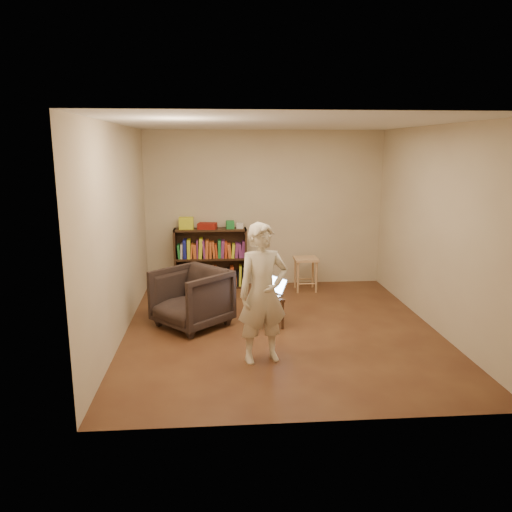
{
  "coord_description": "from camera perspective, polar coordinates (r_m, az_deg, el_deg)",
  "views": [
    {
      "loc": [
        -0.8,
        -6.1,
        2.33
      ],
      "look_at": [
        -0.3,
        0.35,
        0.91
      ],
      "focal_mm": 35.0,
      "sensor_mm": 36.0,
      "label": 1
    }
  ],
  "objects": [
    {
      "name": "wall_right",
      "position": [
        6.79,
        19.97,
        2.93
      ],
      "size": [
        0.0,
        4.5,
        4.5
      ],
      "primitive_type": "plane",
      "rotation": [
        1.57,
        0.0,
        -1.57
      ],
      "color": "beige",
      "rests_on": "floor"
    },
    {
      "name": "stool",
      "position": [
        8.22,
        5.71,
        -0.94
      ],
      "size": [
        0.38,
        0.38,
        0.55
      ],
      "color": "#A58350",
      "rests_on": "floor"
    },
    {
      "name": "box_green",
      "position": [
        8.28,
        -2.98,
        3.59
      ],
      "size": [
        0.14,
        0.14,
        0.13
      ],
      "primitive_type": "cube",
      "rotation": [
        0.0,
        0.0,
        0.09
      ],
      "color": "#217F35",
      "rests_on": "bookshelf"
    },
    {
      "name": "bookshelf",
      "position": [
        8.41,
        -5.19,
        -0.64
      ],
      "size": [
        1.2,
        0.3,
        1.0
      ],
      "color": "black",
      "rests_on": "floor"
    },
    {
      "name": "box_white",
      "position": [
        8.3,
        -1.81,
        3.48
      ],
      "size": [
        0.13,
        0.13,
        0.09
      ],
      "primitive_type": "cube",
      "rotation": [
        0.0,
        0.0,
        -0.22
      ],
      "color": "silver",
      "rests_on": "bookshelf"
    },
    {
      "name": "ceiling",
      "position": [
        6.16,
        3.11,
        14.9
      ],
      "size": [
        4.5,
        4.5,
        0.0
      ],
      "primitive_type": "plane",
      "color": "silver",
      "rests_on": "wall_back"
    },
    {
      "name": "wall_back",
      "position": [
        8.45,
        1.0,
        5.4
      ],
      "size": [
        4.0,
        0.0,
        4.0
      ],
      "primitive_type": "plane",
      "rotation": [
        1.57,
        0.0,
        0.0
      ],
      "color": "beige",
      "rests_on": "floor"
    },
    {
      "name": "wall_left",
      "position": [
        6.3,
        -15.39,
        2.55
      ],
      "size": [
        0.0,
        4.5,
        4.5
      ],
      "primitive_type": "plane",
      "rotation": [
        1.57,
        0.0,
        1.57
      ],
      "color": "beige",
      "rests_on": "floor"
    },
    {
      "name": "red_cloth",
      "position": [
        8.27,
        -5.58,
        3.44
      ],
      "size": [
        0.33,
        0.27,
        0.1
      ],
      "primitive_type": "cube",
      "rotation": [
        0.0,
        0.0,
        -0.2
      ],
      "color": "maroon",
      "rests_on": "bookshelf"
    },
    {
      "name": "armchair",
      "position": [
        6.62,
        -7.37,
        -4.76
      ],
      "size": [
        1.18,
        1.18,
        0.77
      ],
      "primitive_type": "imported",
      "rotation": [
        0.0,
        0.0,
        -0.81
      ],
      "color": "#2D211E",
      "rests_on": "floor"
    },
    {
      "name": "box_yellow",
      "position": [
        8.31,
        -7.98,
        3.74
      ],
      "size": [
        0.24,
        0.17,
        0.19
      ],
      "primitive_type": "cube",
      "rotation": [
        0.0,
        0.0,
        0.0
      ],
      "color": "yellow",
      "rests_on": "bookshelf"
    },
    {
      "name": "laptop",
      "position": [
        6.61,
        1.72,
        -4.04
      ],
      "size": [
        0.48,
        0.47,
        0.23
      ],
      "rotation": [
        0.0,
        0.0,
        -1.0
      ],
      "color": "#B6B6BB",
      "rests_on": "side_table"
    },
    {
      "name": "floor",
      "position": [
        6.58,
        2.84,
        -8.35
      ],
      "size": [
        4.5,
        4.5,
        0.0
      ],
      "primitive_type": "plane",
      "color": "#432215",
      "rests_on": "ground"
    },
    {
      "name": "person",
      "position": [
        5.42,
        0.78,
        -4.31
      ],
      "size": [
        0.64,
        0.5,
        1.54
      ],
      "primitive_type": "imported",
      "rotation": [
        0.0,
        0.0,
        0.26
      ],
      "color": "beige",
      "rests_on": "floor"
    },
    {
      "name": "side_table",
      "position": [
        6.62,
        1.41,
        -5.13
      ],
      "size": [
        0.4,
        0.4,
        0.4
      ],
      "color": "#331B11",
      "rests_on": "floor"
    }
  ]
}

